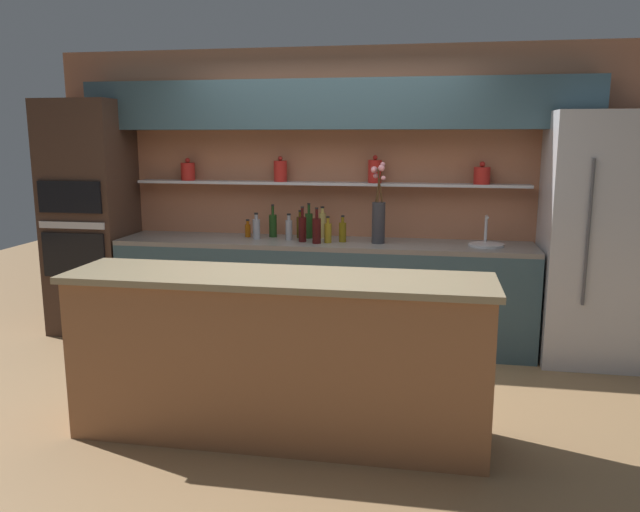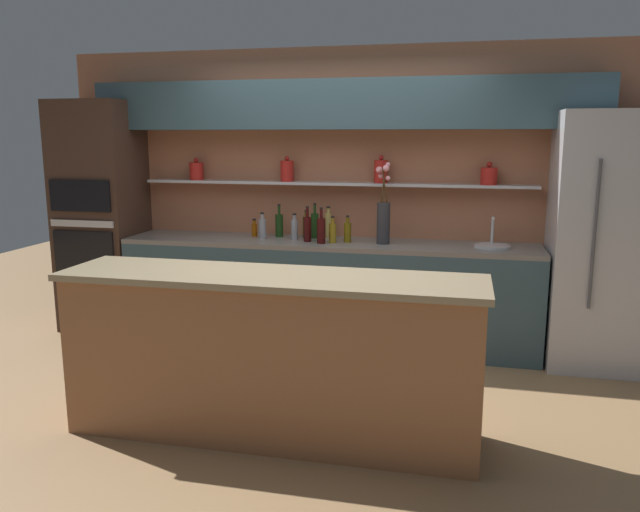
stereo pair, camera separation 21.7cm
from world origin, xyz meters
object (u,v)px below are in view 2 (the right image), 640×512
Objects in this scene: bottle_oil_4 at (348,232)px; bottle_wine_7 at (321,230)px; refrigerator at (604,241)px; flower_vase at (383,216)px; bottle_sauce_2 at (254,229)px; bottle_wine_10 at (279,225)px; sink_fixture at (492,244)px; bottle_wine_0 at (315,225)px; bottle_wine_6 at (307,228)px; bottle_oil_8 at (333,232)px; bottle_oil_3 at (306,227)px; bottle_spirit_9 at (294,229)px; bottle_spirit_1 at (328,224)px; oven_tower at (101,217)px; bottle_spirit_5 at (262,228)px.

bottle_wine_7 reaches higher than bottle_oil_4.
refrigerator reaches higher than flower_vase.
bottle_wine_10 reaches higher than bottle_sauce_2.
refrigerator is 2.06m from bottle_oil_4.
bottle_wine_7 is at bearing -168.42° from flower_vase.
bottle_wine_0 reaches higher than sink_fixture.
bottle_wine_6 is 0.38m from bottle_wine_10.
flower_vase reaches higher than sink_fixture.
bottle_wine_7 is at bearing -148.46° from bottle_oil_8.
bottle_wine_0 is 1.95× the size of bottle_sauce_2.
bottle_sauce_2 is at bearing 177.35° from sink_fixture.
bottle_wine_0 is 1.02× the size of bottle_wine_7.
bottle_wine_0 is at bearing 175.23° from sink_fixture.
bottle_wine_6 is at bearing 154.34° from bottle_wine_7.
bottle_spirit_9 is (-0.07, -0.13, -0.00)m from bottle_oil_3.
bottle_spirit_1 reaches higher than bottle_spirit_9.
bottle_spirit_1 is 0.45m from bottle_wine_10.
bottle_spirit_9 is (-2.54, 0.05, 0.01)m from refrigerator.
refrigerator is at bearing -4.26° from bottle_oil_3.
sink_fixture is 0.94× the size of bottle_wine_7.
bottle_oil_4 is 0.13m from bottle_oil_8.
bottle_wine_0 is at bearing 166.06° from flower_vase.
bottle_wine_7 is (0.20, -0.27, 0.01)m from bottle_oil_3.
bottle_oil_8 is at bearing -13.03° from bottle_sauce_2.
bottle_wine_0 is at bearing 134.86° from bottle_oil_8.
sink_fixture is at bearing 0.19° from oven_tower.
oven_tower reaches higher than bottle_wine_10.
bottle_wine_7 is 0.11m from bottle_oil_8.
bottle_sauce_2 is at bearing 177.16° from refrigerator.
bottle_wine_6 is 1.04× the size of bottle_wine_10.
bottle_sauce_2 is at bearing 162.99° from bottle_wine_6.
bottle_spirit_9 is (-0.14, 0.07, -0.02)m from bottle_wine_6.
refrigerator is 2.73m from bottle_wine_10.
bottle_oil_4 is 0.35m from bottle_wine_6.
bottle_wine_0 reaches higher than bottle_spirit_5.
bottle_wine_6 is (-0.13, -0.24, -0.01)m from bottle_spirit_1.
refrigerator is 2.18m from bottle_oil_8.
bottle_spirit_5 is (-2.84, 0.05, 0.01)m from refrigerator.
bottle_oil_4 is at bearing 28.90° from bottle_wine_7.
bottle_wine_0 is 0.30m from bottle_oil_8.
bottle_spirit_5 is 0.30m from bottle_spirit_9.
bottle_spirit_1 is (-1.43, 0.17, 0.10)m from sink_fixture.
sink_fixture is 1.34m from bottle_oil_8.
bottle_wine_10 is at bearing 176.12° from refrigerator.
bottle_wine_10 is at bearing 149.20° from bottle_wine_7.
oven_tower is at bearing -179.49° from bottle_spirit_9.
oven_tower is 7.56× the size of bottle_spirit_1.
sink_fixture is 1.27× the size of bottle_oil_8.
flower_vase reaches higher than bottle_wine_10.
flower_vase is 1.10m from bottle_spirit_5.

